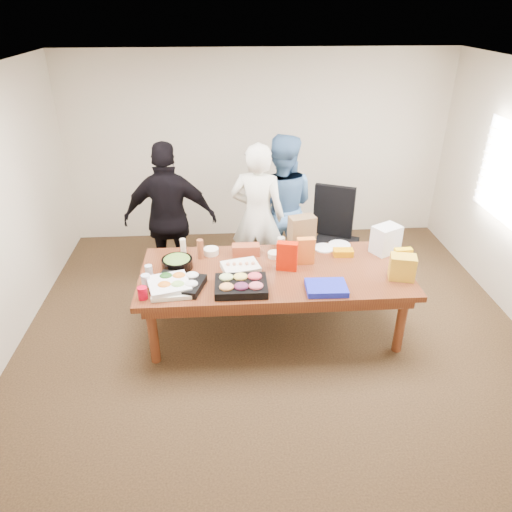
{
  "coord_description": "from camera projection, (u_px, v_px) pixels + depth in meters",
  "views": [
    {
      "loc": [
        -0.49,
        -4.27,
        3.25
      ],
      "look_at": [
        -0.19,
        0.1,
        0.88
      ],
      "focal_mm": 33.38,
      "sensor_mm": 36.0,
      "label": 1
    }
  ],
  "objects": [
    {
      "name": "bread_loaf",
      "position": [
        246.0,
        250.0,
        5.25
      ],
      "size": [
        0.3,
        0.13,
        0.12
      ],
      "primitive_type": "cube",
      "rotation": [
        0.0,
        0.0,
        -0.01
      ],
      "color": "#964123",
      "rests_on": "conference_table"
    },
    {
      "name": "dressing_bottle",
      "position": [
        200.0,
        249.0,
        5.16
      ],
      "size": [
        0.09,
        0.09,
        0.22
      ],
      "primitive_type": "cylinder",
      "rotation": [
        0.0,
        0.0,
        0.29
      ],
      "color": "brown",
      "rests_on": "conference_table"
    },
    {
      "name": "person_center",
      "position": [
        258.0,
        217.0,
        5.77
      ],
      "size": [
        0.77,
        0.61,
        1.84
      ],
      "primitive_type": "imported",
      "rotation": [
        0.0,
        0.0,
        2.86
      ],
      "color": "silver",
      "rests_on": "floor"
    },
    {
      "name": "clear_cup_a",
      "position": [
        146.0,
        280.0,
        4.68
      ],
      "size": [
        0.1,
        0.1,
        0.12
      ],
      "primitive_type": "cylinder",
      "rotation": [
        0.0,
        0.0,
        0.11
      ],
      "color": "silver",
      "rests_on": "conference_table"
    },
    {
      "name": "window_blinds",
      "position": [
        510.0,
        177.0,
        5.3
      ],
      "size": [
        0.04,
        1.36,
        1.0
      ],
      "primitive_type": "cube",
      "color": "beige",
      "rests_on": "wall_right"
    },
    {
      "name": "ceiling",
      "position": [
        279.0,
        71.0,
        4.04
      ],
      "size": [
        5.5,
        5.0,
        0.02
      ],
      "primitive_type": "cube",
      "color": "white",
      "rests_on": "wall_back"
    },
    {
      "name": "grocery_bag_white",
      "position": [
        386.0,
        239.0,
        5.26
      ],
      "size": [
        0.36,
        0.32,
        0.31
      ],
      "primitive_type": "cube",
      "rotation": [
        0.0,
        0.0,
        0.5
      ],
      "color": "white",
      "rests_on": "conference_table"
    },
    {
      "name": "floor",
      "position": [
        274.0,
        329.0,
        5.33
      ],
      "size": [
        5.5,
        5.0,
        0.02
      ],
      "primitive_type": "cube",
      "color": "#47301E",
      "rests_on": "ground"
    },
    {
      "name": "person_right",
      "position": [
        281.0,
        207.0,
        6.02
      ],
      "size": [
        1.01,
        0.85,
        1.86
      ],
      "primitive_type": "imported",
      "rotation": [
        0.0,
        0.0,
        2.97
      ],
      "color": "teal",
      "rests_on": "floor"
    },
    {
      "name": "pizza_box_upper",
      "position": [
        169.0,
        284.0,
        4.61
      ],
      "size": [
        0.47,
        0.47,
        0.04
      ],
      "primitive_type": "cube",
      "rotation": [
        0.0,
        0.0,
        0.27
      ],
      "color": "white",
      "rests_on": "pizza_box_lower"
    },
    {
      "name": "wall_back",
      "position": [
        258.0,
        148.0,
        6.88
      ],
      "size": [
        5.5,
        0.04,
        2.7
      ],
      "primitive_type": "cube",
      "color": "beige",
      "rests_on": "floor"
    },
    {
      "name": "banana_bunch",
      "position": [
        343.0,
        252.0,
        5.25
      ],
      "size": [
        0.22,
        0.14,
        0.07
      ],
      "primitive_type": "cube",
      "rotation": [
        0.0,
        0.0,
        -0.05
      ],
      "color": "orange",
      "rests_on": "conference_table"
    },
    {
      "name": "salad_bowl",
      "position": [
        177.0,
        263.0,
        5.0
      ],
      "size": [
        0.4,
        0.4,
        0.11
      ],
      "primitive_type": "cylinder",
      "rotation": [
        0.0,
        0.0,
        -0.29
      ],
      "color": "black",
      "rests_on": "conference_table"
    },
    {
      "name": "grocery_bag_yellow",
      "position": [
        402.0,
        267.0,
        4.78
      ],
      "size": [
        0.29,
        0.23,
        0.25
      ],
      "primitive_type": "cube",
      "rotation": [
        0.0,
        0.0,
        -0.26
      ],
      "color": "gold",
      "rests_on": "conference_table"
    },
    {
      "name": "ranch_bottle",
      "position": [
        183.0,
        247.0,
        5.24
      ],
      "size": [
        0.08,
        0.08,
        0.19
      ],
      "primitive_type": "cylinder",
      "rotation": [
        0.0,
        0.0,
        0.27
      ],
      "color": "#F3E4C3",
      "rests_on": "conference_table"
    },
    {
      "name": "clear_cup_b",
      "position": [
        149.0,
        270.0,
        4.87
      ],
      "size": [
        0.1,
        0.1,
        0.11
      ],
      "primitive_type": "cylinder",
      "rotation": [
        0.0,
        0.0,
        -0.34
      ],
      "color": "silver",
      "rests_on": "conference_table"
    },
    {
      "name": "wall_front",
      "position": [
        326.0,
        411.0,
        2.49
      ],
      "size": [
        5.5,
        0.04,
        2.7
      ],
      "primitive_type": "cube",
      "color": "beige",
      "rests_on": "floor"
    },
    {
      "name": "chip_bag_orange",
      "position": [
        306.0,
        251.0,
        5.05
      ],
      "size": [
        0.19,
        0.09,
        0.29
      ],
      "primitive_type": "cube",
      "rotation": [
        0.0,
        0.0,
        0.02
      ],
      "color": "orange",
      "rests_on": "conference_table"
    },
    {
      "name": "dip_bowl_a",
      "position": [
        274.0,
        255.0,
        5.22
      ],
      "size": [
        0.15,
        0.15,
        0.06
      ],
      "primitive_type": "cylinder",
      "rotation": [
        0.0,
        0.0,
        0.01
      ],
      "color": "beige",
      "rests_on": "conference_table"
    },
    {
      "name": "chip_bag_blue",
      "position": [
        326.0,
        288.0,
        4.62
      ],
      "size": [
        0.4,
        0.31,
        0.06
      ],
      "primitive_type": "cube",
      "rotation": [
        0.0,
        0.0,
        -0.03
      ],
      "color": "#1720B7",
      "rests_on": "conference_table"
    },
    {
      "name": "chip_bag_red",
      "position": [
        287.0,
        256.0,
        4.92
      ],
      "size": [
        0.23,
        0.14,
        0.31
      ],
      "primitive_type": "cube",
      "rotation": [
        0.0,
        0.0,
        -0.25
      ],
      "color": "red",
      "rests_on": "conference_table"
    },
    {
      "name": "mustard_bottle",
      "position": [
        304.0,
        247.0,
        5.25
      ],
      "size": [
        0.07,
        0.07,
        0.18
      ],
      "primitive_type": "cylinder",
      "rotation": [
        0.0,
        0.0,
        -0.15
      ],
      "color": "yellow",
      "rests_on": "conference_table"
    },
    {
      "name": "fruit_tray",
      "position": [
        241.0,
        286.0,
        4.63
      ],
      "size": [
        0.51,
        0.4,
        0.08
      ],
      "primitive_type": "cube",
      "rotation": [
        0.0,
        0.0,
        -0.01
      ],
      "color": "black",
      "rests_on": "conference_table"
    },
    {
      "name": "kraft_bag",
      "position": [
        302.0,
        232.0,
        5.36
      ],
      "size": [
        0.32,
        0.23,
        0.38
      ],
      "primitive_type": "cube",
      "rotation": [
        0.0,
        0.0,
        0.25
      ],
      "color": "brown",
      "rests_on": "conference_table"
    },
    {
      "name": "chip_bag_yellow",
      "position": [
        402.0,
        260.0,
        4.89
      ],
      "size": [
        0.18,
        0.08,
        0.27
      ],
      "primitive_type": "cube",
      "rotation": [
        0.0,
        0.0,
        0.05
      ],
      "color": "yellow",
      "rests_on": "conference_table"
    },
    {
      "name": "conference_table",
      "position": [
        274.0,
        301.0,
        5.15
      ],
      "size": [
        2.8,
        1.2,
        0.75
      ],
      "primitive_type": "cube",
      "color": "#4C1C0F",
      "rests_on": "floor"
    },
    {
      "name": "mayo_jar",
      "position": [
        281.0,
        243.0,
        5.38
      ],
      "size": [
        0.11,
        0.11,
        0.14
      ],
      "primitive_type": "cylinder",
      "rotation": [
        0.0,
        0.0,
        0.3
      ],
      "color": "silver",
      "rests_on": "conference_table"
    },
    {
      "name": "plate_a",
      "position": [
        324.0,
        248.0,
        5.41
      ],
      "size": [
        0.29,
        0.29,
        0.01
      ],
      "primitive_type": "cylinder",
      "rotation": [
        0.0,
        0.0,
        0.25
      ],
      "color": "white",
      "rests_on": "conference_table"
    },
    {
      "name": "pizza_box_lower",
      "position": [
        172.0,
        289.0,
        4.62
      ],
      "size": [
        0.41,
        0.41,
        0.04
      ],
      "primitive_type": "cube",
      "rotation": [
        0.0,
        0.0,
        0.07
      ],
      "color": "white",
      "rests_on": "conference_table"
    },
    {
      "name": "office_chair",
      "position": [
        335.0,
        242.0,
        5.89
      ],
      "size": [
        0.8,
        0.8,
        1.19
      ],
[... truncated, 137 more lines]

